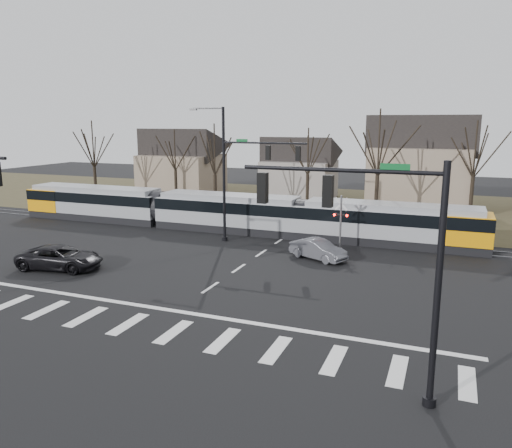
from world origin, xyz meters
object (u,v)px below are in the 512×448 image
(tram, at_px, (227,211))
(rail_crossing_signal, at_px, (340,225))
(sedan, at_px, (318,249))
(suv, at_px, (60,257))

(tram, distance_m, rail_crossing_signal, 10.84)
(sedan, distance_m, rail_crossing_signal, 3.19)
(sedan, relative_size, rail_crossing_signal, 1.08)
(suv, height_order, rail_crossing_signal, rail_crossing_signal)
(tram, distance_m, sedan, 11.28)
(sedan, bearing_deg, rail_crossing_signal, 7.02)
(suv, xyz_separation_m, rail_crossing_signal, (15.44, 10.97, 1.15))
(rail_crossing_signal, bearing_deg, sedan, -107.33)
(tram, bearing_deg, rail_crossing_signal, -17.20)
(sedan, height_order, rail_crossing_signal, rail_crossing_signal)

